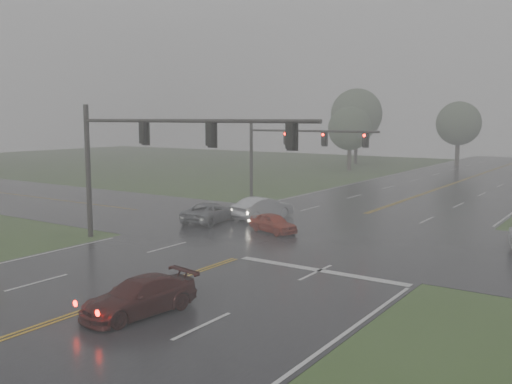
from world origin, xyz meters
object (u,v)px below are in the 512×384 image
Objects in this scene: sedan_red at (273,233)px; signal_gantry_far at (287,146)px; car_grey at (210,222)px; sedan_silver at (263,219)px; sedan_maroon at (140,314)px; signal_gantry_near at (147,146)px.

signal_gantry_far is at bearing 45.96° from sedan_red.
signal_gantry_far reaches higher than car_grey.
car_grey is at bearing 67.83° from sedan_silver.
car_grey is 0.42× the size of signal_gantry_far.
signal_gantry_near is (-7.32, 7.91, 5.44)m from sedan_maroon.
sedan_silver reaches higher than sedan_red.
signal_gantry_near is (-3.51, -6.96, 5.44)m from sedan_red.
signal_gantry_far reaches higher than sedan_red.
sedan_maroon reaches higher than sedan_red.
sedan_maroon is 12.08m from signal_gantry_near.
sedan_silver reaches higher than car_grey.
car_grey is 10.26m from signal_gantry_far.
sedan_silver is 3.75m from car_grey.
sedan_silver is (-3.14, 3.63, 0.00)m from sedan_red.
sedan_red is 4.80m from sedan_silver.
car_grey is 9.47m from signal_gantry_near.
car_grey is (-9.13, 15.45, 0.00)m from sedan_maroon.
sedan_silver is 7.86m from signal_gantry_far.
signal_gantry_near is at bearing -85.28° from signal_gantry_far.
sedan_silver is at bearing 60.07° from sedan_red.
sedan_maroon is at bearing 113.03° from car_grey.
signal_gantry_near is 1.36× the size of signal_gantry_far.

